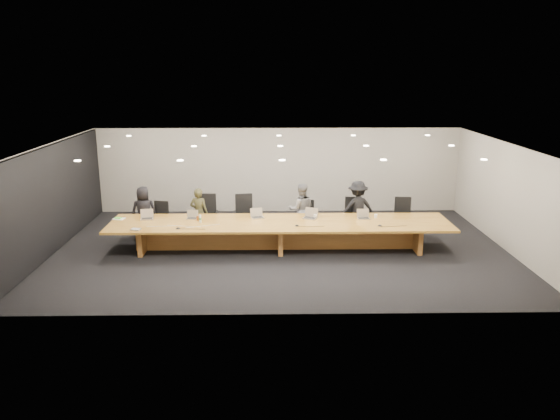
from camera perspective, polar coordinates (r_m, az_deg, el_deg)
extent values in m
plane|color=black|center=(14.65, 0.02, -4.08)|extent=(12.00, 12.00, 0.00)
cube|color=beige|center=(18.18, -0.21, 4.17)|extent=(12.00, 0.02, 2.80)
cube|color=black|center=(15.36, -22.73, 0.96)|extent=(0.08, 7.84, 2.74)
cube|color=brown|center=(14.44, 0.02, -1.38)|extent=(9.00, 1.80, 0.06)
cube|color=brown|center=(14.54, 0.02, -2.80)|extent=(7.65, 0.15, 0.69)
cube|color=brown|center=(14.92, -13.95, -2.79)|extent=(0.12, 1.26, 0.69)
cube|color=brown|center=(14.54, 0.02, -2.80)|extent=(0.12, 1.26, 0.69)
cube|color=brown|center=(15.04, 13.88, -2.64)|extent=(0.12, 1.26, 0.69)
imported|color=black|center=(16.00, -14.04, -0.17)|extent=(0.79, 0.59, 1.47)
imported|color=#2F2F1A|center=(15.65, -8.47, -0.28)|extent=(0.59, 0.45, 1.43)
imported|color=slate|center=(15.64, 2.22, 0.04)|extent=(0.77, 0.62, 1.52)
imported|color=black|center=(15.81, 8.10, 0.18)|extent=(1.12, 0.78, 1.59)
cylinder|color=silver|center=(14.52, -8.34, -0.91)|extent=(0.07, 0.07, 0.20)
cylinder|color=brown|center=(14.75, -8.55, -0.85)|extent=(0.09, 0.09, 0.11)
cone|color=white|center=(14.83, 3.71, -0.65)|extent=(0.11, 0.11, 0.10)
cone|color=white|center=(15.04, 9.98, -0.63)|extent=(0.11, 0.11, 0.10)
cube|color=white|center=(15.34, -16.48, -0.88)|extent=(0.33, 0.29, 0.02)
cube|color=#56D639|center=(15.33, -16.55, -0.80)|extent=(0.19, 0.14, 0.03)
cube|color=#9D9EA2|center=(14.19, -14.83, -1.97)|extent=(0.26, 0.21, 0.03)
cone|color=black|center=(14.07, -10.61, -1.87)|extent=(0.17, 0.17, 0.03)
cone|color=black|center=(14.07, 1.79, -1.61)|extent=(0.14, 0.14, 0.03)
cone|color=black|center=(14.31, 10.40, -1.58)|extent=(0.14, 0.14, 0.03)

